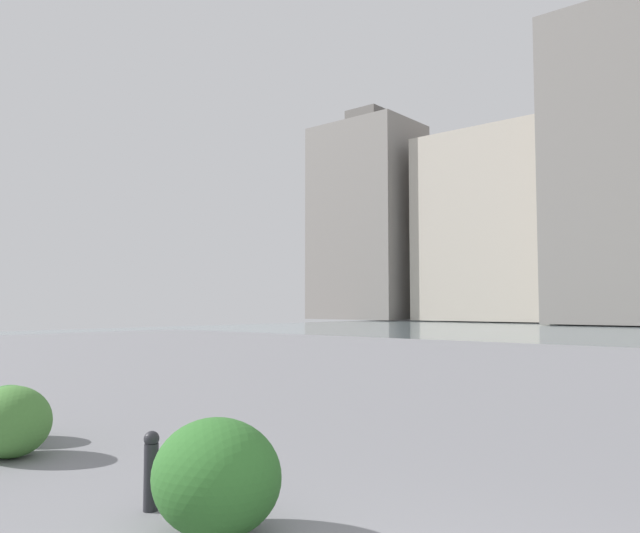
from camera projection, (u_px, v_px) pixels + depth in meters
The scene contains 7 objects.
building_slab at pixel (622, 171), 61.56m from camera, with size 12.30×13.31×30.30m.
building_annex at pixel (496, 228), 75.14m from camera, with size 16.94×12.00×22.36m.
building_highrise at pixel (367, 221), 84.23m from camera, with size 13.61×10.21×28.58m.
bollard_near at pixel (151, 469), 5.19m from camera, with size 0.13×0.13×0.66m.
shrub_round at pixel (216, 477), 4.62m from camera, with size 1.02×0.92×0.87m.
shrub_wide at pixel (11, 422), 7.02m from camera, with size 0.94×0.85×0.80m.
shrub_tall at pixel (9, 413), 7.88m from camera, with size 0.83×0.74×0.70m.
Camera 1 is at (-1.83, 1.95, 1.71)m, focal length 34.82 mm.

